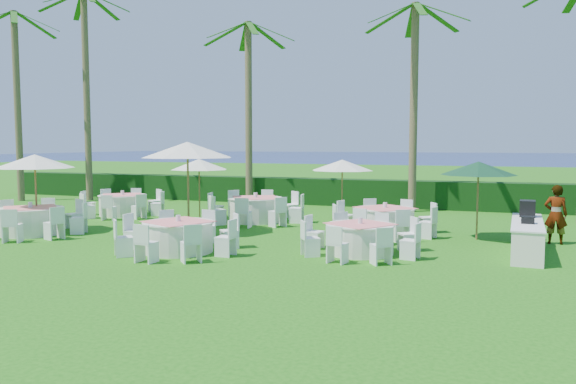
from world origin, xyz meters
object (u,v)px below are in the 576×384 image
at_px(banquet_table_a, 31,220).
at_px(banquet_table_d, 123,204).
at_px(banquet_table_e, 256,209).
at_px(umbrella_d, 342,165).
at_px(banquet_table_b, 178,236).
at_px(buffet_table, 527,236).
at_px(umbrella_b, 188,150).
at_px(umbrella_c, 199,164).
at_px(umbrella_a, 35,161).
at_px(banquet_table_f, 385,220).
at_px(staff_person, 556,214).
at_px(umbrella_green, 478,168).
at_px(banquet_table_c, 360,238).

distance_m(banquet_table_a, banquet_table_d, 4.85).
relative_size(banquet_table_e, umbrella_d, 1.57).
height_order(banquet_table_d, umbrella_d, umbrella_d).
xyz_separation_m(banquet_table_b, buffet_table, (8.54, 2.85, 0.02)).
distance_m(banquet_table_b, buffet_table, 9.01).
xyz_separation_m(banquet_table_b, umbrella_b, (-1.36, 2.91, 2.20)).
relative_size(umbrella_c, buffet_table, 0.62).
bearing_deg(umbrella_a, banquet_table_f, 18.28).
relative_size(umbrella_b, umbrella_d, 1.29).
xyz_separation_m(banquet_table_f, umbrella_b, (-5.91, -1.86, 2.19)).
xyz_separation_m(banquet_table_a, staff_person, (15.21, 3.63, 0.39)).
xyz_separation_m(banquet_table_e, umbrella_a, (-5.57, -4.64, 1.80)).
bearing_deg(umbrella_a, umbrella_b, 19.37).
relative_size(banquet_table_f, buffet_table, 0.90).
bearing_deg(banquet_table_f, umbrella_b, -162.56).
xyz_separation_m(banquet_table_a, umbrella_d, (8.46, 5.93, 1.60)).
relative_size(banquet_table_d, umbrella_b, 1.11).
xyz_separation_m(umbrella_b, buffet_table, (9.90, -0.06, -2.18)).
bearing_deg(banquet_table_e, staff_person, -7.95).
distance_m(banquet_table_f, umbrella_d, 3.29).
relative_size(umbrella_c, umbrella_green, 0.98).
bearing_deg(banquet_table_f, banquet_table_d, 174.34).
bearing_deg(banquet_table_f, banquet_table_b, -133.70).
bearing_deg(umbrella_a, umbrella_green, 14.07).
relative_size(banquet_table_e, staff_person, 2.11).
height_order(banquet_table_b, banquet_table_c, banquet_table_b).
relative_size(buffet_table, staff_person, 2.17).
height_order(umbrella_b, umbrella_d, umbrella_b).
bearing_deg(umbrella_d, umbrella_c, -165.05).
xyz_separation_m(banquet_table_b, umbrella_a, (-5.91, 1.31, 1.84)).
relative_size(umbrella_d, buffet_table, 0.62).
bearing_deg(banquet_table_d, umbrella_green, -5.14).
relative_size(banquet_table_e, umbrella_green, 1.53).
height_order(banquet_table_d, umbrella_a, umbrella_a).
xyz_separation_m(umbrella_b, umbrella_green, (8.65, 1.71, -0.52)).
relative_size(umbrella_b, buffet_table, 0.80).
bearing_deg(staff_person, banquet_table_f, 1.79).
relative_size(banquet_table_d, banquet_table_f, 0.99).
bearing_deg(staff_person, umbrella_a, 15.98).
relative_size(banquet_table_a, staff_person, 1.97).
relative_size(umbrella_green, staff_person, 1.38).
height_order(banquet_table_a, umbrella_d, umbrella_d).
height_order(banquet_table_b, banquet_table_e, banquet_table_e).
bearing_deg(banquet_table_e, umbrella_green, -9.90).
distance_m(umbrella_b, umbrella_d, 5.67).
height_order(banquet_table_d, buffet_table, buffet_table).
bearing_deg(umbrella_green, umbrella_c, 174.50).
distance_m(banquet_table_b, banquet_table_f, 6.59).
distance_m(banquet_table_f, umbrella_b, 6.57).
relative_size(banquet_table_c, umbrella_b, 1.07).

